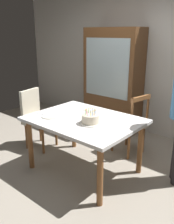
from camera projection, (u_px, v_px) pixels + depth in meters
ground at (84, 169)px, 3.37m from camera, size 6.40×6.40×0.00m
back_wall at (153, 63)px, 4.30m from camera, size 6.40×0.10×2.60m
dining_table at (84, 125)px, 3.16m from camera, size 1.40×1.07×0.75m
birthday_cake at (90, 119)px, 2.95m from camera, size 0.28×0.28×0.18m
plate_near_celebrant at (50, 116)px, 3.20m from camera, size 0.22×0.22×0.01m
plate_far_side at (92, 113)px, 3.35m from camera, size 0.22×0.22×0.01m
fork_near_celebrant at (42, 114)px, 3.29m from camera, size 0.18×0.05×0.01m
fork_far_side at (84, 110)px, 3.46m from camera, size 0.18×0.02×0.01m
chair_spindle_back at (130, 125)px, 3.72m from camera, size 0.51×0.51×0.95m
chair_upholstered at (36, 115)px, 3.93m from camera, size 0.52×0.51×0.95m
china_cabinet at (113, 80)px, 4.59m from camera, size 1.10×0.45×1.90m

